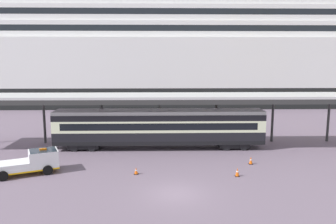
{
  "coord_description": "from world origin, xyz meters",
  "views": [
    {
      "loc": [
        -1.13,
        -22.6,
        9.46
      ],
      "look_at": [
        -0.35,
        8.65,
        4.5
      ],
      "focal_mm": 36.01,
      "sensor_mm": 36.0,
      "label": 1
    }
  ],
  "objects": [
    {
      "name": "ground_plane",
      "position": [
        0.0,
        0.0,
        0.0
      ],
      "size": [
        400.0,
        400.0,
        0.0
      ],
      "primitive_type": "plane",
      "color": "slate"
    },
    {
      "name": "cruise_ship",
      "position": [
        -6.56,
        54.57,
        11.98
      ],
      "size": [
        163.92,
        29.5,
        35.38
      ],
      "color": "black",
      "rests_on": "ground"
    },
    {
      "name": "platform_canopy",
      "position": [
        -1.18,
        12.79,
        5.41
      ],
      "size": [
        45.37,
        5.08,
        5.69
      ],
      "color": "#BBBBBB",
      "rests_on": "ground"
    },
    {
      "name": "train_carriage",
      "position": [
        -1.18,
        12.35,
        2.31
      ],
      "size": [
        21.91,
        2.81,
        4.11
      ],
      "color": "black",
      "rests_on": "ground"
    },
    {
      "name": "service_truck",
      "position": [
        -11.81,
        4.67,
        0.99
      ],
      "size": [
        5.57,
        3.94,
        2.02
      ],
      "color": "white",
      "rests_on": "ground"
    },
    {
      "name": "traffic_cone_near",
      "position": [
        -3.11,
        4.18,
        0.29
      ],
      "size": [
        0.36,
        0.36,
        0.59
      ],
      "color": "black",
      "rests_on": "ground"
    },
    {
      "name": "traffic_cone_mid",
      "position": [
        5.15,
        3.47,
        0.35
      ],
      "size": [
        0.36,
        0.36,
        0.71
      ],
      "color": "black",
      "rests_on": "ground"
    },
    {
      "name": "traffic_cone_far",
      "position": [
        7.11,
        6.62,
        0.36
      ],
      "size": [
        0.36,
        0.36,
        0.72
      ],
      "color": "black",
      "rests_on": "ground"
    }
  ]
}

